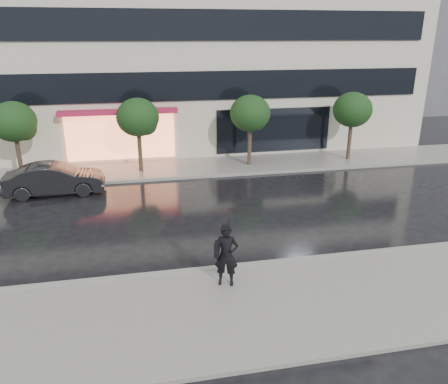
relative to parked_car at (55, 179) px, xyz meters
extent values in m
plane|color=black|center=(6.96, -7.39, -0.73)|extent=(120.00, 120.00, 0.00)
cube|color=slate|center=(6.96, -10.64, -0.67)|extent=(60.00, 4.50, 0.12)
cube|color=slate|center=(6.96, 2.86, -0.67)|extent=(60.00, 3.50, 0.12)
cube|color=gray|center=(6.96, -8.39, -0.66)|extent=(60.00, 0.25, 0.14)
cube|color=gray|center=(6.96, 1.11, -0.66)|extent=(60.00, 0.25, 0.14)
cube|color=beige|center=(6.96, 10.61, 8.27)|extent=(30.00, 12.00, 18.00)
cube|color=black|center=(6.96, 4.55, 3.57)|extent=(28.00, 0.12, 1.60)
cube|color=black|center=(6.96, 4.55, 6.77)|extent=(28.00, 0.12, 1.60)
cube|color=#FF8C59|center=(2.96, 4.53, 0.87)|extent=(6.00, 0.10, 2.60)
cube|color=#AF1A41|center=(2.96, 4.20, 2.32)|extent=(6.40, 0.70, 0.25)
cube|color=black|center=(11.96, 4.55, 0.87)|extent=(7.00, 0.10, 2.60)
cube|color=#4C4C54|center=(32.96, 20.61, 7.27)|extent=(12.00, 12.00, 16.00)
cylinder|color=#33261C|center=(-2.04, 2.61, 0.37)|extent=(0.22, 0.22, 2.20)
ellipsoid|color=black|center=(-2.04, 2.61, 2.27)|extent=(2.20, 2.20, 1.98)
sphere|color=black|center=(-1.64, 2.81, 1.87)|extent=(1.20, 1.20, 1.20)
cylinder|color=#33261C|center=(3.96, 2.61, 0.37)|extent=(0.22, 0.22, 2.20)
ellipsoid|color=black|center=(3.96, 2.61, 2.27)|extent=(2.20, 2.20, 1.98)
sphere|color=black|center=(4.36, 2.81, 1.87)|extent=(1.20, 1.20, 1.20)
cylinder|color=#33261C|center=(9.96, 2.61, 0.37)|extent=(0.22, 0.22, 2.20)
ellipsoid|color=black|center=(9.96, 2.61, 2.27)|extent=(2.20, 2.20, 1.98)
sphere|color=black|center=(10.36, 2.81, 1.87)|extent=(1.20, 1.20, 1.20)
cylinder|color=#33261C|center=(15.96, 2.61, 0.37)|extent=(0.22, 0.22, 2.20)
ellipsoid|color=black|center=(15.96, 2.61, 2.27)|extent=(2.20, 2.20, 1.98)
sphere|color=black|center=(16.36, 2.81, 1.87)|extent=(1.20, 1.20, 1.20)
imported|color=black|center=(0.00, 0.00, 0.00)|extent=(4.50, 1.70, 1.47)
imported|color=black|center=(6.16, -9.37, 0.33)|extent=(0.78, 0.62, 1.88)
imported|color=#35090A|center=(6.22, -9.39, 1.45)|extent=(1.00, 1.01, 0.74)
cylinder|color=black|center=(6.22, -9.39, 1.02)|extent=(0.02, 0.02, 0.94)
cube|color=black|center=(5.87, -9.36, 0.55)|extent=(0.22, 0.37, 0.40)
camera|label=1|loc=(3.87, -20.30, 6.33)|focal=35.00mm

